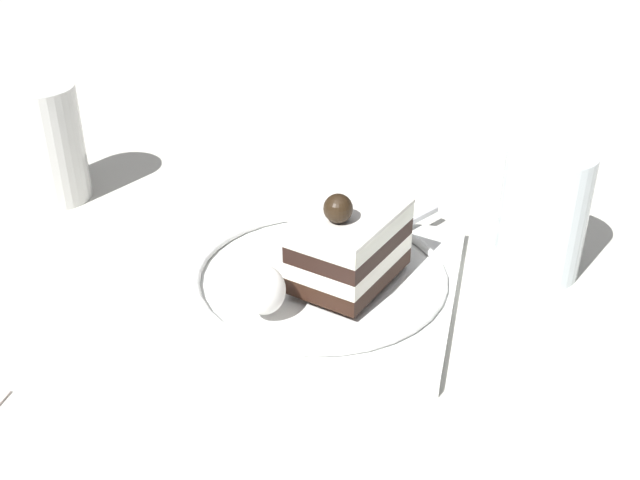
# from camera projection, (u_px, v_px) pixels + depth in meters

# --- Properties ---
(ground_plane) EXTENTS (2.40, 2.40, 0.00)m
(ground_plane) POSITION_uv_depth(u_px,v_px,m) (288.00, 298.00, 0.64)
(ground_plane) COLOR silver
(dessert_plate) EXTENTS (0.23, 0.23, 0.02)m
(dessert_plate) POSITION_uv_depth(u_px,v_px,m) (320.00, 280.00, 0.64)
(dessert_plate) COLOR white
(dessert_plate) RESTS_ON ground_plane
(cake_slice) EXTENTS (0.11, 0.09, 0.08)m
(cake_slice) POSITION_uv_depth(u_px,v_px,m) (349.00, 244.00, 0.62)
(cake_slice) COLOR black
(cake_slice) RESTS_ON dessert_plate
(whipped_cream_dollop) EXTENTS (0.03, 0.03, 0.04)m
(whipped_cream_dollop) POSITION_uv_depth(u_px,v_px,m) (264.00, 290.00, 0.58)
(whipped_cream_dollop) COLOR white
(whipped_cream_dollop) RESTS_ON dessert_plate
(fork) EXTENTS (0.10, 0.07, 0.00)m
(fork) POSITION_uv_depth(u_px,v_px,m) (393.00, 230.00, 0.69)
(fork) COLOR silver
(fork) RESTS_ON dessert_plate
(drink_glass_near) EXTENTS (0.07, 0.07, 0.11)m
(drink_glass_near) POSITION_uv_depth(u_px,v_px,m) (542.00, 220.00, 0.65)
(drink_glass_near) COLOR silver
(drink_glass_near) RESTS_ON ground_plane
(drink_glass_far) EXTENTS (0.07, 0.07, 0.12)m
(drink_glass_far) POSITION_uv_depth(u_px,v_px,m) (48.00, 150.00, 0.77)
(drink_glass_far) COLOR white
(drink_glass_far) RESTS_ON ground_plane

